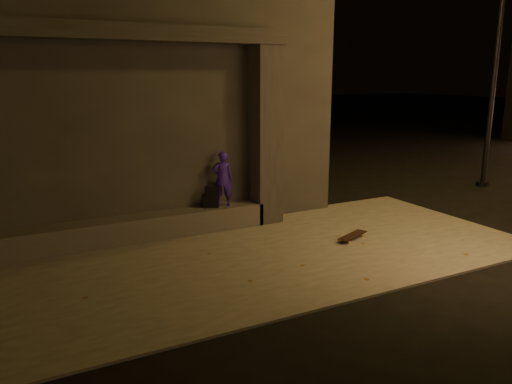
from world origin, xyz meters
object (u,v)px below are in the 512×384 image
column (266,136)px  skateboard (353,236)px  skateboarder (223,179)px  backpack (211,200)px

column → skateboard: size_ratio=4.46×
skateboarder → column: bearing=-160.7°
backpack → column: bearing=21.3°
column → backpack: 1.73m
column → skateboard: (0.86, -1.87, -1.73)m
skateboarder → backpack: size_ratio=2.48×
column → skateboarder: (-0.98, 0.00, -0.79)m
column → backpack: column is taller
skateboarder → skateboard: size_ratio=1.38×
backpack → skateboarder: bearing=21.3°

